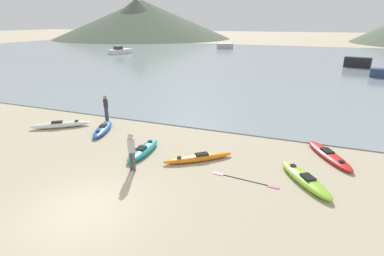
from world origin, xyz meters
name	(u,v)px	position (x,y,z in m)	size (l,w,h in m)	color
ground_plane	(83,211)	(0.00, 0.00, 0.00)	(400.00, 400.00, 0.00)	tan
bay_water	(267,61)	(0.00, 44.27, 0.03)	(160.00, 70.00, 0.06)	gray
far_hill_left	(143,19)	(-54.82, 99.07, 6.88)	(66.48, 66.48, 13.75)	#4C5B47
far_hill_midleft	(137,19)	(-54.07, 93.87, 7.00)	(38.38, 38.38, 14.00)	#4C5B47
kayak_on_sand_0	(103,129)	(-4.27, 6.75, 0.16)	(1.59, 2.92, 0.37)	blue
kayak_on_sand_1	(143,150)	(-0.50, 4.93, 0.17)	(0.88, 2.91, 0.38)	teal
kayak_on_sand_2	(198,158)	(2.32, 5.17, 0.15)	(2.99, 2.57, 0.34)	orange
kayak_on_sand_3	(329,155)	(8.03, 7.76, 0.14)	(2.42, 3.50, 0.31)	red
kayak_on_sand_4	(60,125)	(-7.18, 6.45, 0.18)	(3.16, 2.60, 0.40)	white
kayak_on_sand_5	(305,179)	(7.03, 4.82, 0.16)	(2.51, 3.10, 0.37)	#8CCC2D
person_near_foreground	(131,150)	(0.00, 3.18, 0.99)	(0.35, 0.31, 1.73)	#4C4C4C
person_near_waterline	(106,106)	(-5.34, 8.61, 0.97)	(0.34, 0.30, 1.69)	#384260
moored_boat_1	(225,46)	(-12.71, 64.19, 0.67)	(4.03, 3.24, 1.23)	#B2B2B7
moored_boat_3	(358,62)	(12.83, 41.36, 0.76)	(3.57, 2.05, 1.39)	black
moored_boat_4	(120,51)	(-29.01, 45.14, 0.59)	(3.54, 5.01, 1.51)	white
loose_paddle	(245,180)	(4.74, 4.12, 0.01)	(2.78, 0.48, 0.03)	black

